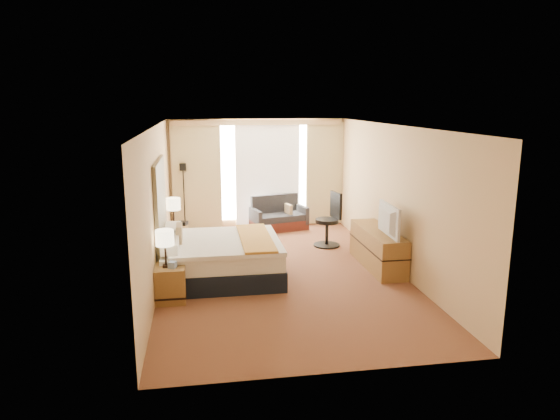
{
  "coord_description": "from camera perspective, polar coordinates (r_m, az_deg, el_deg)",
  "views": [
    {
      "loc": [
        -1.37,
        -8.45,
        3.01
      ],
      "look_at": [
        0.06,
        0.4,
        1.05
      ],
      "focal_mm": 32.0,
      "sensor_mm": 36.0,
      "label": 1
    }
  ],
  "objects": [
    {
      "name": "telephone",
      "position": [
        10.31,
        -11.1,
        -1.49
      ],
      "size": [
        0.24,
        0.21,
        0.08
      ],
      "primitive_type": "cube",
      "rotation": [
        0.0,
        0.0,
        -0.39
      ],
      "color": "black",
      "rests_on": "nightstand_right"
    },
    {
      "name": "wall_left",
      "position": [
        8.65,
        -13.86,
        0.58
      ],
      "size": [
        0.02,
        7.0,
        2.6
      ],
      "primitive_type": "cube",
      "color": "#D3B680",
      "rests_on": "ground"
    },
    {
      "name": "media_dresser",
      "position": [
        9.42,
        11.09,
        -4.3
      ],
      "size": [
        0.5,
        1.8,
        0.7
      ],
      "primitive_type": "cube",
      "color": "olive",
      "rests_on": "floor"
    },
    {
      "name": "wall_back",
      "position": [
        12.15,
        -2.65,
        4.23
      ],
      "size": [
        4.2,
        0.02,
        2.6
      ],
      "primitive_type": "cube",
      "color": "#D3B680",
      "rests_on": "ground"
    },
    {
      "name": "bed",
      "position": [
        8.73,
        -6.77,
        -5.45
      ],
      "size": [
        2.01,
        1.84,
        0.98
      ],
      "color": "black",
      "rests_on": "floor"
    },
    {
      "name": "desk_chair",
      "position": [
        10.57,
        5.69,
        -1.4
      ],
      "size": [
        0.56,
        0.56,
        1.15
      ],
      "rotation": [
        0.0,
        0.0,
        0.2
      ],
      "color": "black",
      "rests_on": "floor"
    },
    {
      "name": "tissue_box",
      "position": [
        7.72,
        -12.2,
        -6.15
      ],
      "size": [
        0.14,
        0.14,
        0.1
      ],
      "primitive_type": "cube",
      "rotation": [
        0.0,
        0.0,
        -0.33
      ],
      "color": "#869FCF",
      "rests_on": "nightstand_left"
    },
    {
      "name": "ceiling",
      "position": [
        8.57,
        0.0,
        9.6
      ],
      "size": [
        4.2,
        7.0,
        0.02
      ],
      "primitive_type": "cube",
      "color": "white",
      "rests_on": "wall_back"
    },
    {
      "name": "nightstand_left",
      "position": [
        7.91,
        -12.38,
        -8.2
      ],
      "size": [
        0.45,
        0.52,
        0.55
      ],
      "primitive_type": "cube",
      "color": "olive",
      "rests_on": "floor"
    },
    {
      "name": "lamp_right",
      "position": [
        10.11,
        -12.1,
        0.61
      ],
      "size": [
        0.28,
        0.28,
        0.59
      ],
      "color": "black",
      "rests_on": "nightstand_right"
    },
    {
      "name": "window",
      "position": [
        12.15,
        -1.46,
        4.33
      ],
      "size": [
        2.3,
        0.02,
        2.3
      ],
      "primitive_type": "cube",
      "color": "white",
      "rests_on": "wall_back"
    },
    {
      "name": "nightstand_right",
      "position": [
        10.28,
        -11.68,
        -3.35
      ],
      "size": [
        0.45,
        0.52,
        0.55
      ],
      "primitive_type": "cube",
      "color": "olive",
      "rests_on": "floor"
    },
    {
      "name": "television",
      "position": [
        8.91,
        11.77,
        -1.11
      ],
      "size": [
        0.15,
        0.97,
        0.56
      ],
      "primitive_type": "imported",
      "rotation": [
        0.0,
        0.0,
        1.54
      ],
      "color": "black",
      "rests_on": "media_dresser"
    },
    {
      "name": "lamp_left",
      "position": [
        7.66,
        -13.04,
        -3.2
      ],
      "size": [
        0.28,
        0.28,
        0.58
      ],
      "color": "black",
      "rests_on": "nightstand_left"
    },
    {
      "name": "wall_right",
      "position": [
        9.29,
        12.89,
        1.42
      ],
      "size": [
        0.02,
        7.0,
        2.6
      ],
      "primitive_type": "cube",
      "color": "#D3B680",
      "rests_on": "ground"
    },
    {
      "name": "floor_lamp",
      "position": [
        11.89,
        -10.97,
        3.01
      ],
      "size": [
        0.2,
        0.2,
        1.6
      ],
      "color": "black",
      "rests_on": "floor"
    },
    {
      "name": "wall_front",
      "position": [
        5.41,
        5.97,
        -6.12
      ],
      "size": [
        4.2,
        0.02,
        2.6
      ],
      "primitive_type": "cube",
      "color": "#D3B680",
      "rests_on": "ground"
    },
    {
      "name": "floor",
      "position": [
        9.08,
        0.0,
        -7.03
      ],
      "size": [
        4.2,
        7.0,
        0.02
      ],
      "primitive_type": "cube",
      "color": "#552018",
      "rests_on": "ground"
    },
    {
      "name": "headboard",
      "position": [
        8.85,
        -13.5,
        0.72
      ],
      "size": [
        0.06,
        1.85,
        1.5
      ],
      "primitive_type": "cube",
      "color": "black",
      "rests_on": "wall_left"
    },
    {
      "name": "loveseat",
      "position": [
        11.95,
        -0.19,
        -0.94
      ],
      "size": [
        1.41,
        0.98,
        0.8
      ],
      "rotation": [
        0.0,
        0.0,
        0.24
      ],
      "color": "#511F17",
      "rests_on": "floor"
    },
    {
      "name": "curtains",
      "position": [
        12.02,
        -2.61,
        4.67
      ],
      "size": [
        4.12,
        0.19,
        2.56
      ],
      "color": "beige",
      "rests_on": "floor"
    }
  ]
}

